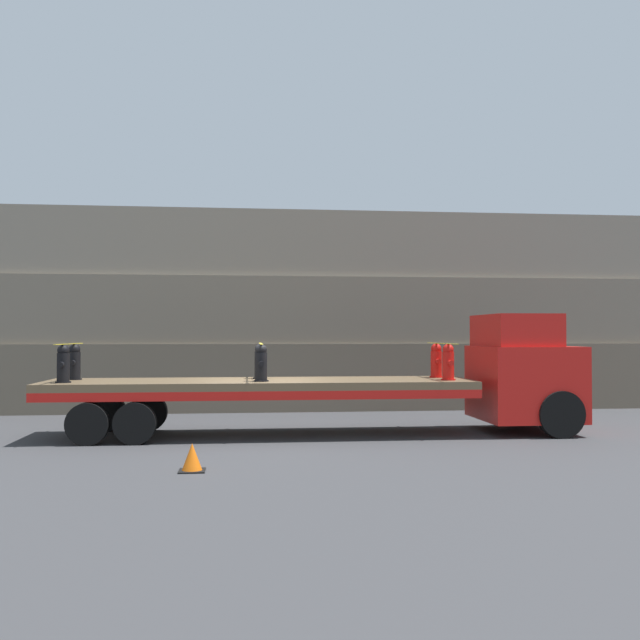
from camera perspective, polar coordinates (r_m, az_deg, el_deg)
ground_plane at (r=17.31m, az=-4.78°, el=-9.19°), size 120.00×120.00×0.00m
rock_cliff at (r=23.77m, az=-5.12°, el=0.70°), size 60.00×3.30×6.39m
truck_cab at (r=18.53m, az=16.18°, el=-4.06°), size 2.27×2.65×2.91m
flatbed_trailer at (r=17.18m, az=-6.75°, el=-5.59°), size 10.11×2.53×1.33m
fire_hydrant_black_near_0 at (r=17.10m, az=-19.85°, el=-3.35°), size 0.35×0.56×0.86m
fire_hydrant_black_far_0 at (r=18.14m, az=-19.05°, el=-3.22°), size 0.35×0.56×0.86m
fire_hydrant_black_near_1 at (r=16.62m, az=-4.73°, el=-3.48°), size 0.35×0.56×0.86m
fire_hydrant_black_far_1 at (r=17.68m, az=-4.81°, el=-3.34°), size 0.35×0.56×0.86m
fire_hydrant_red_near_2 at (r=17.30m, az=10.22°, el=-3.37°), size 0.35×0.56×0.86m
fire_hydrant_red_far_2 at (r=18.33m, az=9.28°, el=-3.25°), size 0.35×0.56×0.86m
cargo_strap_rear at (r=17.61m, az=-19.43°, el=-1.82°), size 0.05×2.63×0.01m
cargo_strap_middle at (r=17.14m, az=-4.77°, el=-1.90°), size 0.05×2.63×0.01m
cargo_strap_front at (r=17.80m, az=9.73°, el=-1.86°), size 0.05×2.63×0.01m
traffic_cone at (r=12.99m, az=-10.20°, el=-10.79°), size 0.46×0.46×0.50m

